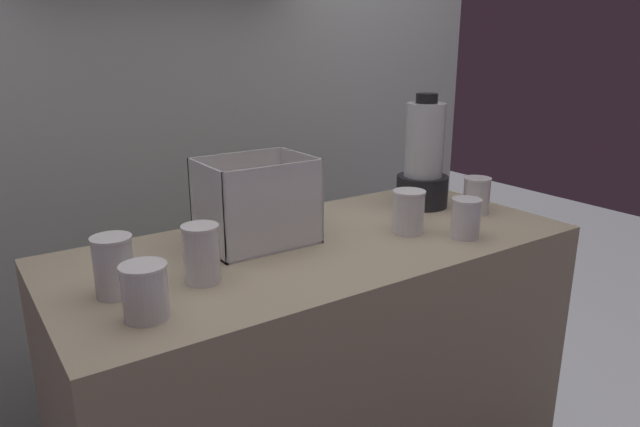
{
  "coord_description": "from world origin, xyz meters",
  "views": [
    {
      "loc": [
        -0.82,
        -1.2,
        1.42
      ],
      "look_at": [
        0.0,
        0.0,
        0.98
      ],
      "focal_mm": 32.13,
      "sensor_mm": 36.0,
      "label": 1
    }
  ],
  "objects_px": {
    "juice_cup_orange_middle": "(202,257)",
    "juice_cup_orange_left": "(145,295)",
    "blender_pitcher": "(423,162)",
    "juice_cup_beet_right": "(408,215)",
    "juice_cup_beet_far_right": "(465,220)",
    "juice_cup_pomegranate_far_left": "(114,269)",
    "carrot_display_bin": "(257,217)",
    "juice_cup_orange_rightmost": "(476,198)"
  },
  "relations": [
    {
      "from": "juice_cup_beet_right",
      "to": "juice_cup_orange_rightmost",
      "type": "bearing_deg",
      "value": 4.06
    },
    {
      "from": "juice_cup_beet_far_right",
      "to": "juice_cup_orange_rightmost",
      "type": "distance_m",
      "value": 0.25
    },
    {
      "from": "blender_pitcher",
      "to": "juice_cup_pomegranate_far_left",
      "type": "distance_m",
      "value": 1.04
    },
    {
      "from": "juice_cup_beet_right",
      "to": "juice_cup_beet_far_right",
      "type": "distance_m",
      "value": 0.16
    },
    {
      "from": "carrot_display_bin",
      "to": "juice_cup_orange_middle",
      "type": "relative_size",
      "value": 2.14
    },
    {
      "from": "juice_cup_pomegranate_far_left",
      "to": "juice_cup_orange_middle",
      "type": "height_order",
      "value": "juice_cup_orange_middle"
    },
    {
      "from": "juice_cup_pomegranate_far_left",
      "to": "juice_cup_orange_middle",
      "type": "relative_size",
      "value": 0.99
    },
    {
      "from": "juice_cup_orange_left",
      "to": "juice_cup_orange_rightmost",
      "type": "distance_m",
      "value": 1.09
    },
    {
      "from": "juice_cup_pomegranate_far_left",
      "to": "juice_cup_beet_right",
      "type": "relative_size",
      "value": 1.08
    },
    {
      "from": "carrot_display_bin",
      "to": "juice_cup_orange_middle",
      "type": "bearing_deg",
      "value": -144.33
    },
    {
      "from": "carrot_display_bin",
      "to": "juice_cup_beet_far_right",
      "type": "bearing_deg",
      "value": -30.38
    },
    {
      "from": "juice_cup_orange_left",
      "to": "juice_cup_beet_right",
      "type": "bearing_deg",
      "value": 7.37
    },
    {
      "from": "juice_cup_beet_right",
      "to": "blender_pitcher",
      "type": "bearing_deg",
      "value": 38.52
    },
    {
      "from": "juice_cup_orange_middle",
      "to": "juice_cup_beet_far_right",
      "type": "xyz_separation_m",
      "value": [
        0.72,
        -0.12,
        -0.01
      ]
    },
    {
      "from": "carrot_display_bin",
      "to": "juice_cup_orange_left",
      "type": "bearing_deg",
      "value": -145.44
    },
    {
      "from": "juice_cup_orange_left",
      "to": "carrot_display_bin",
      "type": "bearing_deg",
      "value": 34.56
    },
    {
      "from": "juice_cup_orange_left",
      "to": "juice_cup_pomegranate_far_left",
      "type": "bearing_deg",
      "value": 98.26
    },
    {
      "from": "juice_cup_orange_left",
      "to": "juice_cup_orange_middle",
      "type": "height_order",
      "value": "juice_cup_orange_middle"
    },
    {
      "from": "blender_pitcher",
      "to": "juice_cup_beet_right",
      "type": "relative_size",
      "value": 2.98
    },
    {
      "from": "juice_cup_orange_middle",
      "to": "juice_cup_orange_left",
      "type": "bearing_deg",
      "value": -147.07
    },
    {
      "from": "carrot_display_bin",
      "to": "juice_cup_orange_left",
      "type": "xyz_separation_m",
      "value": [
        -0.39,
        -0.27,
        -0.02
      ]
    },
    {
      "from": "juice_cup_beet_far_right",
      "to": "juice_cup_orange_rightmost",
      "type": "height_order",
      "value": "juice_cup_orange_rightmost"
    },
    {
      "from": "juice_cup_orange_middle",
      "to": "juice_cup_beet_far_right",
      "type": "relative_size",
      "value": 1.21
    },
    {
      "from": "juice_cup_orange_left",
      "to": "juice_cup_beet_right",
      "type": "distance_m",
      "value": 0.78
    },
    {
      "from": "carrot_display_bin",
      "to": "blender_pitcher",
      "type": "distance_m",
      "value": 0.62
    },
    {
      "from": "blender_pitcher",
      "to": "juice_cup_beet_far_right",
      "type": "distance_m",
      "value": 0.34
    },
    {
      "from": "juice_cup_orange_middle",
      "to": "juice_cup_beet_right",
      "type": "bearing_deg",
      "value": -0.35
    },
    {
      "from": "juice_cup_orange_middle",
      "to": "juice_cup_orange_rightmost",
      "type": "height_order",
      "value": "juice_cup_orange_middle"
    },
    {
      "from": "juice_cup_pomegranate_far_left",
      "to": "juice_cup_orange_middle",
      "type": "distance_m",
      "value": 0.18
    },
    {
      "from": "juice_cup_orange_middle",
      "to": "juice_cup_beet_right",
      "type": "relative_size",
      "value": 1.09
    },
    {
      "from": "carrot_display_bin",
      "to": "blender_pitcher",
      "type": "relative_size",
      "value": 0.78
    },
    {
      "from": "blender_pitcher",
      "to": "juice_cup_orange_rightmost",
      "type": "xyz_separation_m",
      "value": [
        0.08,
        -0.16,
        -0.1
      ]
    },
    {
      "from": "juice_cup_beet_right",
      "to": "juice_cup_beet_far_right",
      "type": "bearing_deg",
      "value": -49.93
    },
    {
      "from": "blender_pitcher",
      "to": "juice_cup_orange_left",
      "type": "relative_size",
      "value": 3.26
    },
    {
      "from": "juice_cup_orange_left",
      "to": "juice_cup_orange_rightmost",
      "type": "height_order",
      "value": "juice_cup_orange_rightmost"
    },
    {
      "from": "juice_cup_beet_right",
      "to": "juice_cup_beet_far_right",
      "type": "xyz_separation_m",
      "value": [
        0.1,
        -0.12,
        -0.0
      ]
    },
    {
      "from": "juice_cup_beet_far_right",
      "to": "juice_cup_orange_rightmost",
      "type": "xyz_separation_m",
      "value": [
        0.21,
        0.14,
        -0.0
      ]
    },
    {
      "from": "juice_cup_pomegranate_far_left",
      "to": "juice_cup_beet_far_right",
      "type": "distance_m",
      "value": 0.91
    },
    {
      "from": "blender_pitcher",
      "to": "juice_cup_beet_right",
      "type": "height_order",
      "value": "blender_pitcher"
    },
    {
      "from": "carrot_display_bin",
      "to": "juice_cup_beet_far_right",
      "type": "xyz_separation_m",
      "value": [
        0.49,
        -0.29,
        -0.02
      ]
    },
    {
      "from": "juice_cup_pomegranate_far_left",
      "to": "juice_cup_beet_right",
      "type": "xyz_separation_m",
      "value": [
        0.8,
        -0.04,
        -0.01
      ]
    },
    {
      "from": "juice_cup_beet_far_right",
      "to": "carrot_display_bin",
      "type": "bearing_deg",
      "value": 149.62
    }
  ]
}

